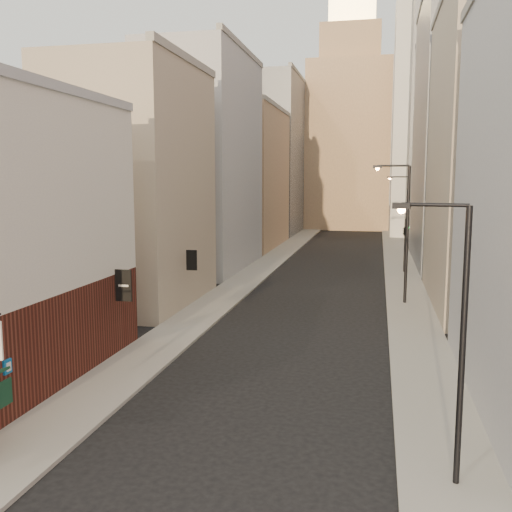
{
  "coord_description": "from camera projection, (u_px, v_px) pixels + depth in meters",
  "views": [
    {
      "loc": [
        4.26,
        -10.32,
        8.54
      ],
      "look_at": [
        -1.59,
        16.98,
        4.76
      ],
      "focal_mm": 40.0,
      "sensor_mm": 36.0,
      "label": 1
    }
  ],
  "objects": [
    {
      "name": "left_bldg_tan",
      "position": [
        247.0,
        179.0,
        71.52
      ],
      "size": [
        8.0,
        18.0,
        17.0
      ],
      "primitive_type": "cube",
      "color": "#A17F5F",
      "rests_on": "ground"
    },
    {
      "name": "clock_tower",
      "position": [
        350.0,
        126.0,
        99.02
      ],
      "size": [
        14.0,
        14.0,
        44.9
      ],
      "color": "#A17F5F",
      "rests_on": "ground"
    },
    {
      "name": "sidewalk_left",
      "position": [
        283.0,
        252.0,
        66.66
      ],
      "size": [
        3.0,
        140.0,
        0.15
      ],
      "primitive_type": "cube",
      "color": "gray",
      "rests_on": "ground"
    },
    {
      "name": "streetlamp_far",
      "position": [
        406.0,
        214.0,
        57.27
      ],
      "size": [
        2.3,
        0.51,
        8.81
      ],
      "rotation": [
        0.0,
        0.0,
        -0.14
      ],
      "color": "black",
      "rests_on": "ground"
    },
    {
      "name": "left_bldg_wingrid",
      "position": [
        275.0,
        157.0,
        90.43
      ],
      "size": [
        8.0,
        20.0,
        24.0
      ],
      "primitive_type": "cube",
      "color": "gray",
      "rests_on": "ground"
    },
    {
      "name": "streetlamp_near",
      "position": [
        455.0,
        329.0,
        15.37
      ],
      "size": [
        2.05,
        0.58,
        7.91
      ],
      "rotation": [
        0.0,
        0.0,
        -0.2
      ],
      "color": "black",
      "rests_on": "ground"
    },
    {
      "name": "highrise",
      "position": [
        482.0,
        57.0,
        80.43
      ],
      "size": [
        21.0,
        23.0,
        51.2
      ],
      "color": "gray",
      "rests_on": "ground"
    },
    {
      "name": "left_bldg_beige",
      "position": [
        134.0,
        187.0,
        38.64
      ],
      "size": [
        8.0,
        12.0,
        16.0
      ],
      "primitive_type": "cube",
      "color": "tan",
      "rests_on": "ground"
    },
    {
      "name": "right_bldg_beige",
      "position": [
        500.0,
        156.0,
        37.27
      ],
      "size": [
        8.0,
        16.0,
        20.0
      ],
      "primitive_type": "cube",
      "color": "tan",
      "rests_on": "ground"
    },
    {
      "name": "left_bldg_grey",
      "position": [
        204.0,
        163.0,
        53.88
      ],
      "size": [
        8.0,
        16.0,
        20.0
      ],
      "primitive_type": "cube",
      "color": "#A1A2A6",
      "rests_on": "ground"
    },
    {
      "name": "white_tower",
      "position": [
        421.0,
        109.0,
        83.04
      ],
      "size": [
        8.0,
        8.0,
        41.5
      ],
      "color": "silver",
      "rests_on": "ground"
    },
    {
      "name": "streetlamp_mid",
      "position": [
        404.0,
        226.0,
        38.39
      ],
      "size": [
        2.48,
        0.49,
        9.49
      ],
      "rotation": [
        0.0,
        0.0,
        -0.11
      ],
      "color": "black",
      "rests_on": "ground"
    },
    {
      "name": "right_bldg_wingrid",
      "position": [
        460.0,
        133.0,
        56.24
      ],
      "size": [
        8.0,
        20.0,
        26.0
      ],
      "primitive_type": "cube",
      "color": "gray",
      "rests_on": "ground"
    },
    {
      "name": "sidewalk_right",
      "position": [
        397.0,
        255.0,
        63.96
      ],
      "size": [
        3.0,
        140.0,
        0.15
      ],
      "primitive_type": "cube",
      "color": "gray",
      "rests_on": "ground"
    },
    {
      "name": "traffic_light_right",
      "position": [
        405.0,
        230.0,
        51.45
      ],
      "size": [
        0.7,
        0.7,
        5.0
      ],
      "rotation": [
        0.0,
        0.0,
        3.19
      ],
      "color": "black",
      "rests_on": "ground"
    }
  ]
}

